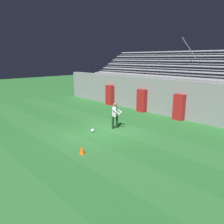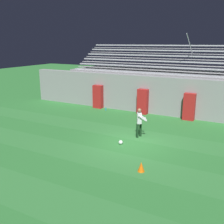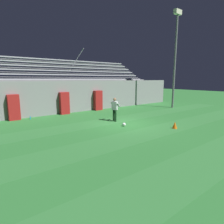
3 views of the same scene
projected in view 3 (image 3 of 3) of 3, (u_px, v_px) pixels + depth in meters
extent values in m
plane|color=#2D7533|center=(126.00, 124.00, 12.42)|extent=(80.00, 80.00, 0.00)
cube|color=#337A38|center=(223.00, 152.00, 7.73)|extent=(28.00, 1.87, 0.01)
cube|color=#337A38|center=(152.00, 132.00, 10.65)|extent=(28.00, 1.87, 0.01)
cube|color=#337A38|center=(112.00, 120.00, 13.56)|extent=(28.00, 1.87, 0.01)
cube|color=gray|center=(79.00, 96.00, 17.25)|extent=(24.00, 0.60, 2.80)
cube|color=#B21E1E|center=(64.00, 103.00, 15.87)|extent=(0.77, 0.44, 1.87)
cube|color=#B21E1E|center=(98.00, 100.00, 17.92)|extent=(0.77, 0.44, 1.87)
cube|color=#B21E1E|center=(14.00, 107.00, 13.54)|extent=(0.77, 0.44, 1.87)
cube|color=gray|center=(67.00, 94.00, 19.34)|extent=(18.00, 4.60, 2.90)
cube|color=#A8AAB2|center=(75.00, 79.00, 17.56)|extent=(17.10, 0.36, 0.10)
cube|color=gray|center=(76.00, 82.00, 17.44)|extent=(17.10, 0.60, 0.04)
cube|color=#A8AAB2|center=(71.00, 75.00, 18.04)|extent=(17.10, 0.36, 0.10)
cube|color=gray|center=(72.00, 77.00, 17.92)|extent=(17.10, 0.60, 0.04)
cube|color=#A8AAB2|center=(68.00, 71.00, 18.51)|extent=(17.10, 0.36, 0.10)
cube|color=gray|center=(69.00, 73.00, 18.40)|extent=(17.10, 0.60, 0.04)
cube|color=#A8AAB2|center=(65.00, 67.00, 18.99)|extent=(17.10, 0.36, 0.10)
cube|color=gray|center=(66.00, 69.00, 18.87)|extent=(17.10, 0.60, 0.04)
cube|color=#A8AAB2|center=(62.00, 63.00, 19.46)|extent=(17.10, 0.36, 0.10)
cube|color=gray|center=(63.00, 66.00, 19.35)|extent=(17.10, 0.60, 0.04)
cube|color=#A8AAB2|center=(59.00, 60.00, 19.94)|extent=(17.10, 0.36, 0.10)
cube|color=gray|center=(60.00, 62.00, 19.82)|extent=(17.10, 0.60, 0.04)
cylinder|color=#A8AAB2|center=(76.00, 61.00, 18.96)|extent=(0.06, 3.33, 2.05)
cylinder|color=slate|center=(175.00, 63.00, 18.92)|extent=(0.20, 0.20, 9.13)
cube|color=#F2EDCC|center=(178.00, 12.00, 18.08)|extent=(0.90, 0.36, 0.44)
cylinder|color=#143319|center=(114.00, 115.00, 13.39)|extent=(0.19, 0.19, 0.82)
cylinder|color=#143319|center=(115.00, 116.00, 13.13)|extent=(0.19, 0.19, 0.82)
cube|color=silver|center=(115.00, 106.00, 13.14)|extent=(0.39, 0.45, 0.60)
sphere|color=brown|center=(115.00, 99.00, 13.06)|extent=(0.22, 0.22, 0.22)
cylinder|color=silver|center=(112.00, 104.00, 13.35)|extent=(0.46, 0.31, 0.37)
cylinder|color=silver|center=(119.00, 105.00, 13.16)|extent=(0.46, 0.31, 0.37)
cube|color=silver|center=(114.00, 106.00, 13.54)|extent=(0.15, 0.15, 0.08)
cube|color=silver|center=(119.00, 106.00, 13.38)|extent=(0.15, 0.15, 0.08)
sphere|color=white|center=(124.00, 125.00, 11.90)|extent=(0.22, 0.22, 0.22)
cone|color=orange|center=(175.00, 125.00, 11.34)|extent=(0.30, 0.30, 0.42)
cylinder|color=#1E8CD8|center=(30.00, 118.00, 13.93)|extent=(0.07, 0.07, 0.24)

